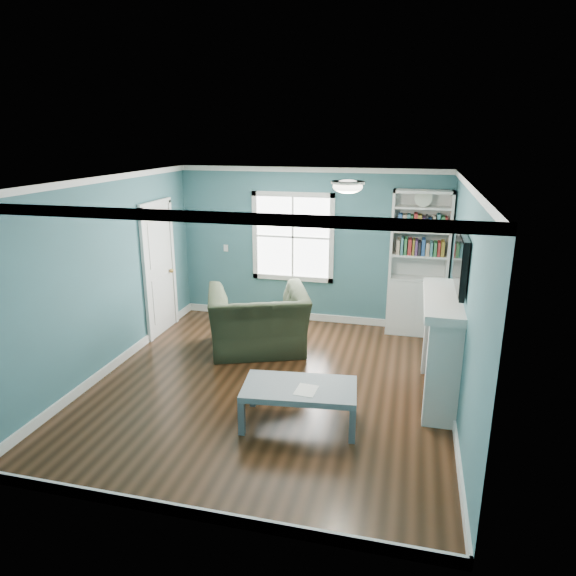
# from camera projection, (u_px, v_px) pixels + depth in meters

# --- Properties ---
(floor) EXTENTS (5.00, 5.00, 0.00)m
(floor) POSITION_uv_depth(u_px,v_px,m) (271.00, 385.00, 6.63)
(floor) COLOR black
(floor) RESTS_ON ground
(room_walls) EXTENTS (5.00, 5.00, 5.00)m
(room_walls) POSITION_uv_depth(u_px,v_px,m) (270.00, 266.00, 6.18)
(room_walls) COLOR #39656D
(room_walls) RESTS_ON ground
(trim) EXTENTS (4.50, 5.00, 2.60)m
(trim) POSITION_uv_depth(u_px,v_px,m) (270.00, 293.00, 6.28)
(trim) COLOR white
(trim) RESTS_ON ground
(window) EXTENTS (1.40, 0.06, 1.50)m
(window) POSITION_uv_depth(u_px,v_px,m) (293.00, 237.00, 8.59)
(window) COLOR white
(window) RESTS_ON room_walls
(bookshelf) EXTENTS (0.90, 0.35, 2.31)m
(bookshelf) POSITION_uv_depth(u_px,v_px,m) (417.00, 278.00, 8.10)
(bookshelf) COLOR silver
(bookshelf) RESTS_ON ground
(fireplace) EXTENTS (0.44, 1.58, 1.30)m
(fireplace) POSITION_uv_depth(u_px,v_px,m) (441.00, 349.00, 6.16)
(fireplace) COLOR black
(fireplace) RESTS_ON ground
(tv) EXTENTS (0.06, 1.10, 0.65)m
(tv) POSITION_uv_depth(u_px,v_px,m) (461.00, 261.00, 5.82)
(tv) COLOR black
(tv) RESTS_ON fireplace
(door) EXTENTS (0.12, 0.98, 2.17)m
(door) POSITION_uv_depth(u_px,v_px,m) (159.00, 268.00, 8.13)
(door) COLOR silver
(door) RESTS_ON ground
(ceiling_fixture) EXTENTS (0.38, 0.38, 0.15)m
(ceiling_fixture) POSITION_uv_depth(u_px,v_px,m) (348.00, 186.00, 5.78)
(ceiling_fixture) COLOR white
(ceiling_fixture) RESTS_ON room_walls
(light_switch) EXTENTS (0.08, 0.01, 0.12)m
(light_switch) POSITION_uv_depth(u_px,v_px,m) (226.00, 248.00, 8.94)
(light_switch) COLOR white
(light_switch) RESTS_ON room_walls
(recliner) EXTENTS (1.65, 1.37, 1.24)m
(recliner) POSITION_uv_depth(u_px,v_px,m) (258.00, 311.00, 7.53)
(recliner) COLOR #242E1C
(recliner) RESTS_ON ground
(coffee_table) EXTENTS (1.31, 0.81, 0.45)m
(coffee_table) POSITION_uv_depth(u_px,v_px,m) (300.00, 391.00, 5.65)
(coffee_table) COLOR #525B63
(coffee_table) RESTS_ON ground
(paper_sheet) EXTENTS (0.24, 0.29, 0.00)m
(paper_sheet) POSITION_uv_depth(u_px,v_px,m) (306.00, 390.00, 5.54)
(paper_sheet) COLOR white
(paper_sheet) RESTS_ON coffee_table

